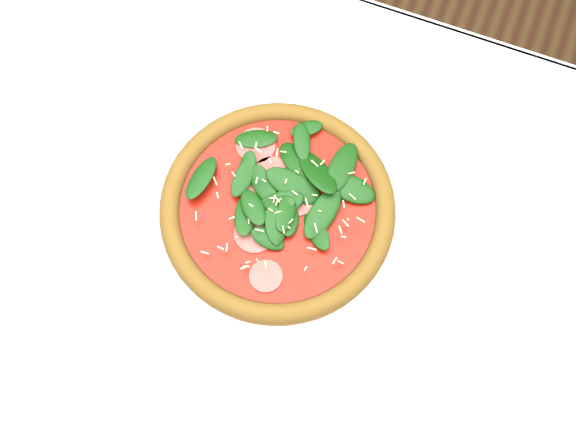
% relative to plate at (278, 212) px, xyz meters
% --- Properties ---
extents(ground, '(6.00, 6.00, 0.00)m').
position_rel_plate_xyz_m(ground, '(-0.02, -0.04, -0.76)').
color(ground, brown).
rests_on(ground, ground).
extents(dining_table, '(1.21, 0.81, 0.75)m').
position_rel_plate_xyz_m(dining_table, '(-0.02, -0.04, -0.11)').
color(dining_table, silver).
rests_on(dining_table, ground).
extents(plate, '(0.34, 0.34, 0.01)m').
position_rel_plate_xyz_m(plate, '(0.00, 0.00, 0.00)').
color(plate, white).
rests_on(plate, dining_table).
extents(pizza, '(0.35, 0.35, 0.04)m').
position_rel_plate_xyz_m(pizza, '(-0.00, 0.00, 0.02)').
color(pizza, '#9A6825').
rests_on(pizza, plate).
extents(fork, '(0.08, 0.12, 0.00)m').
position_rel_plate_xyz_m(fork, '(-0.13, -0.33, 0.00)').
color(fork, silver).
rests_on(fork, napkin).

